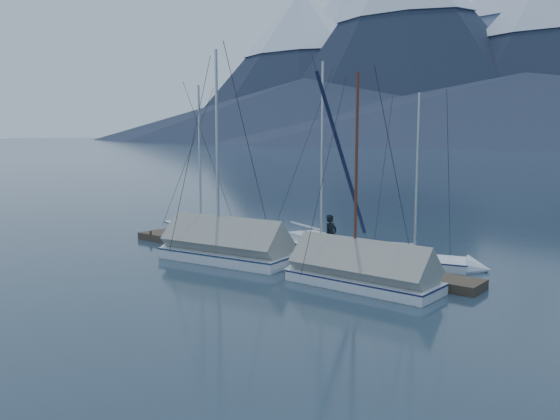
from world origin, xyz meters
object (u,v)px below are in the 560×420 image
Objects in this scene: sailboat_open_mid at (327,251)px; sailboat_covered_far at (216,249)px; sailboat_open_right at (424,263)px; person at (331,236)px; sailboat_open_left at (204,233)px; sailboat_covered_near at (351,273)px.

sailboat_covered_far is at bearing -129.52° from sailboat_open_mid.
sailboat_covered_far is (-7.74, -4.53, 0.35)m from sailboat_open_right.
sailboat_open_mid is 5.30× the size of person.
sailboat_open_mid is (7.99, 0.01, 0.01)m from sailboat_open_left.
sailboat_covered_far is (-6.93, -0.04, 0.06)m from sailboat_covered_near.
sailboat_covered_near is at bearing -100.24° from sailboat_open_right.
person is at bearing -9.75° from sailboat_open_left.
sailboat_covered_near reaches higher than sailboat_open_right.
sailboat_open_left is at bearing 161.64° from sailboat_covered_near.
person is at bearing -145.91° from sailboat_open_right.
sailboat_covered_far is at bearing -149.64° from sailboat_open_right.
person is at bearing 27.45° from sailboat_covered_far.
sailboat_open_left is at bearing -179.89° from sailboat_open_mid.
sailboat_open_right is 4.37× the size of person.
sailboat_covered_near is (11.68, -3.88, 0.27)m from sailboat_open_left.
person is at bearing 136.91° from sailboat_covered_near.
person is (1.24, -1.60, 1.08)m from sailboat_open_mid.
sailboat_open_right is 0.80× the size of sailboat_covered_far.
sailboat_open_mid is 5.10m from sailboat_covered_far.
sailboat_open_left reaches higher than person.
sailboat_open_right is at bearing 7.66° from sailboat_open_mid.
sailboat_covered_near is at bearing -18.36° from sailboat_open_left.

